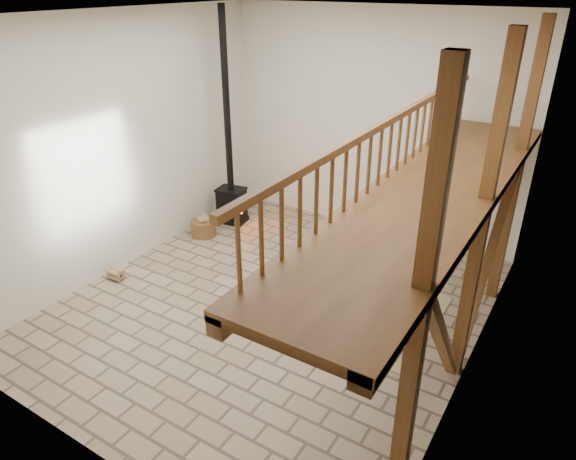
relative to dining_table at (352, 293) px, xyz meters
The scene contains 7 objects.
ground 1.49m from the dining_table, 154.85° to the right, with size 8.00×8.00×0.00m, color gray.
room_shell 2.72m from the dining_table, 100.75° to the right, with size 7.02×8.02×5.01m.
rug 0.36m from the dining_table, 94.64° to the left, with size 3.00×2.50×0.02m, color tan.
dining_table is the anchor object (origin of this frame).
wood_stove 4.61m from the dining_table, 155.93° to the left, with size 0.75×0.62×5.00m.
log_basket 4.36m from the dining_table, 168.14° to the left, with size 0.58×0.58×0.48m.
log_stack 4.76m from the dining_table, 160.85° to the right, with size 0.32×0.23×0.22m.
Camera 1 is at (4.46, -6.61, 5.49)m, focal length 32.00 mm.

